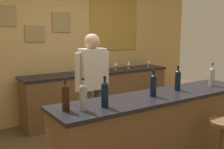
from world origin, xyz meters
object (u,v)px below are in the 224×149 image
at_px(wine_bottle_d, 153,85).
at_px(wine_bottle_f, 212,76).
at_px(wine_bottle_c, 105,93).
at_px(wine_glass_b, 128,63).
at_px(wine_bottle_a, 66,96).
at_px(wine_glass_c, 149,61).
at_px(bar_stool, 223,140).
at_px(bartender, 93,84).
at_px(wine_bottle_e, 178,80).
at_px(coffee_mug, 99,69).
at_px(wine_glass_a, 116,64).
at_px(wine_bottle_b, 83,96).

distance_m(wine_bottle_d, wine_bottle_f, 1.06).
relative_size(wine_bottle_c, wine_bottle_d, 1.00).
bearing_deg(wine_glass_b, wine_bottle_a, -138.24).
relative_size(wine_bottle_f, wine_glass_c, 1.97).
relative_size(bar_stool, wine_glass_c, 4.39).
bearing_deg(wine_bottle_a, wine_bottle_d, -2.71).
relative_size(bartender, wine_bottle_d, 5.29).
relative_size(wine_bottle_e, wine_bottle_f, 1.00).
bearing_deg(wine_bottle_a, wine_bottle_e, 0.37).
relative_size(bartender, coffee_mug, 12.96).
relative_size(wine_bottle_e, wine_glass_b, 1.97).
xyz_separation_m(bartender, wine_bottle_e, (0.72, -0.89, 0.12)).
distance_m(wine_bottle_a, wine_glass_c, 3.46).
height_order(wine_bottle_c, wine_glass_c, wine_bottle_c).
bearing_deg(wine_glass_a, bartender, -135.47).
xyz_separation_m(wine_bottle_a, coffee_mug, (1.56, 2.01, -0.11)).
relative_size(bartender, wine_bottle_b, 5.29).
relative_size(bar_stool, wine_bottle_b, 2.22).
height_order(wine_bottle_a, wine_bottle_e, same).
xyz_separation_m(bar_stool, wine_bottle_f, (0.51, 0.55, 0.60)).
bearing_deg(wine_glass_a, wine_bottle_d, -113.71).
relative_size(wine_bottle_a, wine_bottle_f, 1.00).
xyz_separation_m(wine_bottle_f, wine_glass_c, (0.71, 2.07, -0.05)).
xyz_separation_m(wine_glass_a, coffee_mug, (-0.40, -0.04, -0.06)).
bearing_deg(coffee_mug, wine_bottle_d, -104.12).
xyz_separation_m(wine_bottle_c, wine_bottle_d, (0.68, 0.06, 0.00)).
bearing_deg(wine_bottle_c, wine_glass_a, 53.41).
distance_m(wine_bottle_a, wine_bottle_c, 0.38).
xyz_separation_m(wine_bottle_f, coffee_mug, (-0.54, 2.07, -0.11)).
distance_m(wine_bottle_a, wine_glass_b, 3.02).
height_order(bar_stool, wine_bottle_d, wine_bottle_d).
bearing_deg(wine_bottle_d, wine_glass_a, 66.29).
height_order(wine_bottle_f, wine_glass_a, wine_bottle_f).
height_order(bartender, bar_stool, bartender).
xyz_separation_m(bartender, wine_bottle_b, (-0.65, -0.98, 0.12)).
bearing_deg(wine_bottle_c, wine_bottle_e, 5.78).
xyz_separation_m(bartender, wine_bottle_f, (1.31, -0.95, 0.12)).
distance_m(bar_stool, wine_bottle_e, 0.85).
relative_size(bar_stool, wine_bottle_c, 2.22).
bearing_deg(bartender, wine_glass_c, 29.06).
relative_size(wine_bottle_b, wine_bottle_d, 1.00).
relative_size(wine_bottle_b, wine_glass_a, 1.97).
xyz_separation_m(wine_bottle_b, wine_bottle_d, (0.90, 0.04, 0.00)).
height_order(bar_stool, wine_bottle_f, wine_bottle_f).
xyz_separation_m(wine_bottle_b, wine_bottle_e, (1.37, 0.10, 0.00)).
bearing_deg(wine_bottle_c, coffee_mug, 60.52).
height_order(wine_bottle_a, wine_glass_c, wine_bottle_a).
height_order(bartender, coffee_mug, bartender).
bearing_deg(wine_bottle_e, wine_bottle_b, -175.91).
distance_m(wine_bottle_d, wine_glass_a, 2.30).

